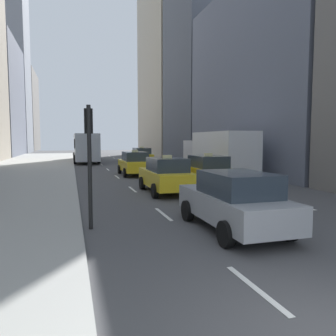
# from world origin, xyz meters

# --- Properties ---
(sidewalk_left) EXTENTS (8.00, 66.00, 0.15)m
(sidewalk_left) POSITION_xyz_m (-7.00, 27.00, 0.07)
(sidewalk_left) COLOR #9E9E99
(sidewalk_left) RESTS_ON ground
(lane_markings) EXTENTS (5.72, 56.00, 0.01)m
(lane_markings) POSITION_xyz_m (2.60, 23.00, 0.01)
(lane_markings) COLOR white
(lane_markings) RESTS_ON ground
(building_row_right) EXTENTS (6.00, 60.05, 37.14)m
(building_row_right) POSITION_xyz_m (12.00, 31.60, 15.48)
(building_row_right) COLOR slate
(building_row_right) RESTS_ON ground
(taxi_lead) EXTENTS (2.02, 4.40, 1.87)m
(taxi_lead) POSITION_xyz_m (4.00, 13.97, 0.88)
(taxi_lead) COLOR yellow
(taxi_lead) RESTS_ON ground
(taxi_second) EXTENTS (2.02, 4.40, 1.87)m
(taxi_second) POSITION_xyz_m (1.20, 20.80, 0.88)
(taxi_second) COLOR yellow
(taxi_second) RESTS_ON ground
(taxi_third) EXTENTS (2.02, 4.40, 1.87)m
(taxi_third) POSITION_xyz_m (4.00, 31.66, 0.88)
(taxi_third) COLOR yellow
(taxi_third) RESTS_ON ground
(taxi_fourth) EXTENTS (2.02, 4.40, 1.87)m
(taxi_fourth) POSITION_xyz_m (1.20, 12.48, 0.88)
(taxi_fourth) COLOR yellow
(taxi_fourth) RESTS_ON ground
(sedan_black_near) EXTENTS (2.02, 4.42, 1.70)m
(sedan_black_near) POSITION_xyz_m (1.20, 5.46, 0.87)
(sedan_black_near) COLOR #9EA0A5
(sedan_black_near) RESTS_ON ground
(city_bus) EXTENTS (2.80, 11.61, 3.25)m
(city_bus) POSITION_xyz_m (-1.61, 36.92, 1.79)
(city_bus) COLOR #B7BCC1
(city_bus) RESTS_ON ground
(box_truck) EXTENTS (2.58, 8.40, 3.15)m
(box_truck) POSITION_xyz_m (6.80, 18.55, 1.71)
(box_truck) COLOR silver
(box_truck) RESTS_ON ground
(traffic_light_pole) EXTENTS (0.24, 0.42, 3.60)m
(traffic_light_pole) POSITION_xyz_m (-2.75, 6.88, 2.41)
(traffic_light_pole) COLOR black
(traffic_light_pole) RESTS_ON ground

